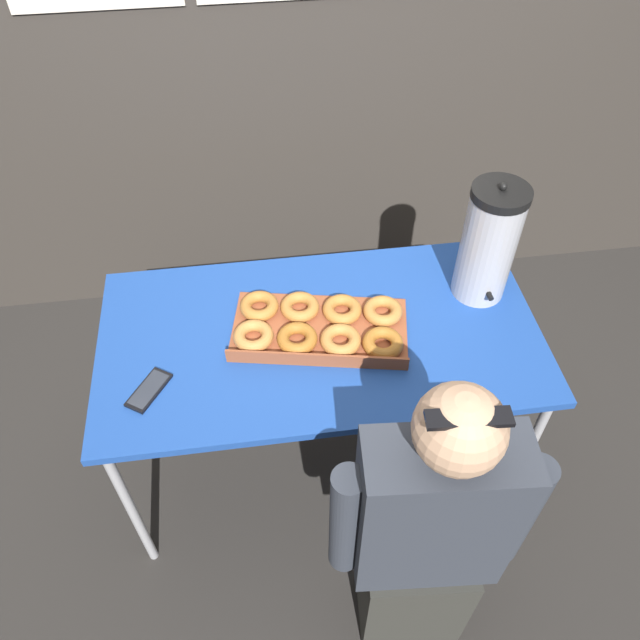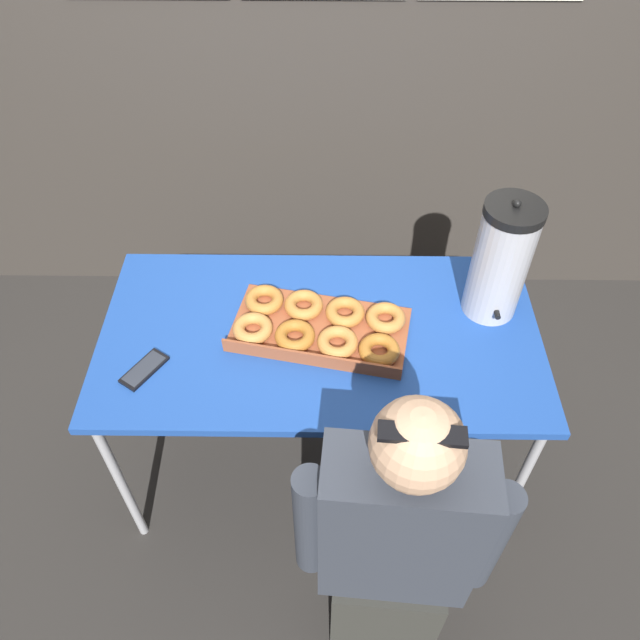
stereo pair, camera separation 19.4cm
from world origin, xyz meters
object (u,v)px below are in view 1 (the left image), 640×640
object	(u,v)px
person_seated	(427,538)
donut_box	(320,326)
cell_phone	(149,390)
coffee_urn	(489,243)

from	to	relation	value
person_seated	donut_box	bearing A→B (deg)	-67.45
cell_phone	coffee_urn	bearing A→B (deg)	47.67
donut_box	cell_phone	distance (m)	0.55
cell_phone	person_seated	world-z (taller)	person_seated
donut_box	person_seated	distance (m)	0.70
cell_phone	person_seated	xyz separation A→B (m)	(0.74, -0.48, -0.17)
donut_box	coffee_urn	bearing A→B (deg)	23.01
donut_box	person_seated	size ratio (longest dim) A/B	0.48
cell_phone	donut_box	bearing A→B (deg)	50.41
donut_box	coffee_urn	distance (m)	0.59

